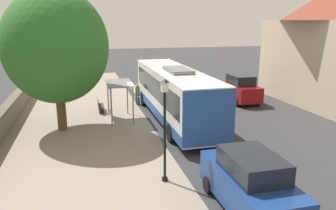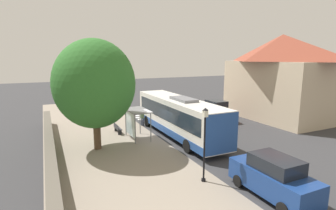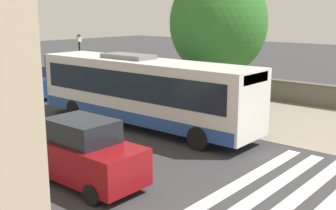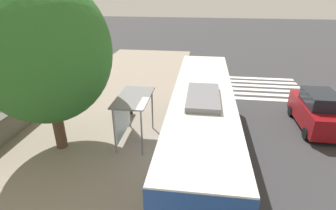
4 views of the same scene
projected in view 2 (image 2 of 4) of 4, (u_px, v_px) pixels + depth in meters
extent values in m
plane|color=#353538|center=(162.00, 140.00, 21.84)|extent=(120.00, 120.00, 0.00)
cube|color=gray|center=(108.00, 148.00, 19.95)|extent=(9.00, 44.00, 0.02)
cube|color=silver|center=(174.00, 116.00, 30.86)|extent=(9.00, 0.50, 0.01)
cube|color=silver|center=(171.00, 114.00, 31.71)|extent=(9.00, 0.50, 0.01)
cube|color=silver|center=(167.00, 113.00, 32.55)|extent=(9.00, 0.50, 0.01)
cube|color=silver|center=(164.00, 111.00, 33.40)|extent=(9.00, 0.50, 0.01)
cube|color=silver|center=(161.00, 110.00, 34.24)|extent=(9.00, 0.50, 0.01)
cube|color=silver|center=(158.00, 109.00, 35.09)|extent=(9.00, 0.50, 0.01)
cube|color=#6B6356|center=(50.00, 148.00, 18.13)|extent=(0.50, 20.00, 1.26)
cube|color=#5B5449|center=(49.00, 138.00, 18.01)|extent=(0.60, 20.00, 0.08)
cube|color=#C6B293|center=(279.00, 90.00, 29.14)|extent=(6.81, 10.88, 6.35)
pyramid|color=brown|center=(282.00, 48.00, 28.31)|extent=(7.41, 11.48, 2.86)
cube|color=silver|center=(178.00, 115.00, 22.52)|extent=(2.58, 12.34, 2.85)
cube|color=black|center=(178.00, 111.00, 22.45)|extent=(2.62, 11.35, 1.26)
cube|color=#264C93|center=(178.00, 128.00, 22.73)|extent=(2.62, 12.10, 0.57)
cube|color=#264C93|center=(222.00, 134.00, 17.06)|extent=(2.62, 0.06, 2.74)
cube|color=black|center=(152.00, 93.00, 27.76)|extent=(1.93, 0.08, 0.40)
cube|color=slate|center=(184.00, 99.00, 21.42)|extent=(1.29, 2.72, 0.22)
cylinder|color=black|center=(147.00, 121.00, 26.10)|extent=(0.30, 1.00, 1.00)
cylinder|color=black|center=(169.00, 119.00, 27.12)|extent=(0.30, 1.00, 1.00)
cylinder|color=black|center=(188.00, 146.00, 18.86)|extent=(0.30, 1.00, 1.00)
cylinder|color=black|center=(215.00, 141.00, 19.88)|extent=(0.30, 1.00, 1.00)
cylinder|color=slate|center=(151.00, 128.00, 21.10)|extent=(0.08, 0.08, 2.41)
cylinder|color=slate|center=(140.00, 121.00, 23.44)|extent=(0.08, 0.08, 2.41)
cylinder|color=slate|center=(135.00, 130.00, 20.55)|extent=(0.08, 0.08, 2.41)
cylinder|color=slate|center=(126.00, 122.00, 22.89)|extent=(0.08, 0.08, 2.41)
cube|color=slate|center=(137.00, 110.00, 21.77)|extent=(1.61, 2.93, 0.08)
cube|color=silver|center=(130.00, 124.00, 21.71)|extent=(0.03, 2.36, 1.93)
cylinder|color=#2D3347|center=(142.00, 122.00, 26.22)|extent=(0.12, 0.12, 0.79)
cylinder|color=#2D3347|center=(143.00, 122.00, 26.28)|extent=(0.12, 0.12, 0.79)
cube|color=#59724C|center=(142.00, 115.00, 26.12)|extent=(0.34, 0.22, 0.64)
sphere|color=tan|center=(142.00, 111.00, 26.04)|extent=(0.22, 0.22, 0.22)
cube|color=#333338|center=(118.00, 128.00, 23.74)|extent=(0.40, 1.57, 0.06)
cube|color=#333338|center=(116.00, 126.00, 23.63)|extent=(0.04, 1.57, 0.40)
cube|color=black|center=(120.00, 132.00, 23.22)|extent=(0.32, 0.06, 0.45)
cube|color=black|center=(116.00, 129.00, 24.34)|extent=(0.32, 0.06, 0.45)
cylinder|color=black|center=(203.00, 180.00, 14.56)|extent=(0.24, 0.24, 0.16)
cylinder|color=black|center=(204.00, 150.00, 14.24)|extent=(0.10, 0.10, 3.69)
cube|color=silver|center=(205.00, 114.00, 13.87)|extent=(0.24, 0.24, 0.35)
pyramid|color=black|center=(205.00, 109.00, 13.82)|extent=(0.28, 0.28, 0.14)
cylinder|color=brown|center=(97.00, 128.00, 19.42)|extent=(0.53, 0.53, 3.30)
ellipsoid|color=#2D6B28|center=(95.00, 84.00, 18.83)|extent=(5.86, 5.86, 6.45)
cube|color=navy|center=(273.00, 180.00, 12.92)|extent=(1.85, 4.50, 1.11)
cube|color=black|center=(276.00, 164.00, 12.66)|extent=(1.57, 2.34, 0.69)
cylinder|color=black|center=(238.00, 181.00, 13.95)|extent=(0.22, 0.64, 0.64)
cylinder|color=black|center=(263.00, 175.00, 14.68)|extent=(0.22, 0.64, 0.64)
cylinder|color=black|center=(283.00, 209.00, 11.35)|extent=(0.22, 0.64, 0.64)
cylinder|color=black|center=(310.00, 200.00, 12.08)|extent=(0.22, 0.64, 0.64)
cube|color=maroon|center=(215.00, 112.00, 28.58)|extent=(1.85, 4.25, 1.18)
cube|color=black|center=(216.00, 104.00, 28.32)|extent=(1.58, 2.21, 0.73)
cylinder|color=black|center=(202.00, 115.00, 29.54)|extent=(0.22, 0.64, 0.64)
cylinder|color=black|center=(214.00, 114.00, 30.28)|extent=(0.22, 0.64, 0.64)
cylinder|color=black|center=(216.00, 121.00, 27.08)|extent=(0.22, 0.64, 0.64)
cylinder|color=black|center=(230.00, 119.00, 27.82)|extent=(0.22, 0.64, 0.64)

